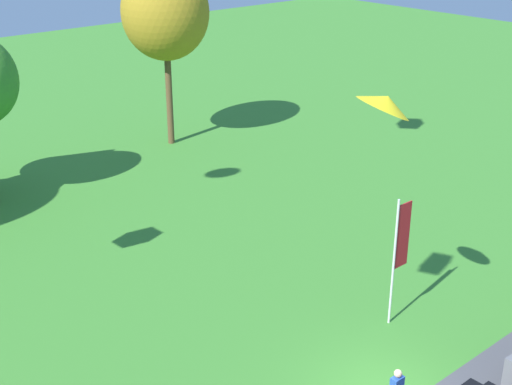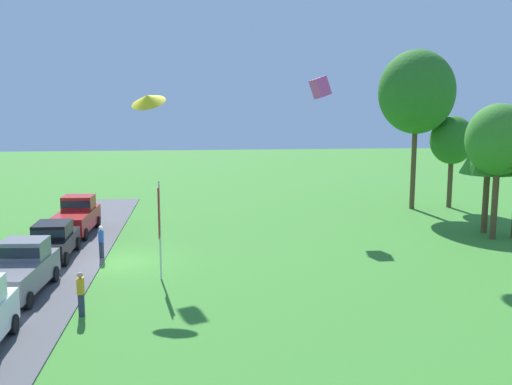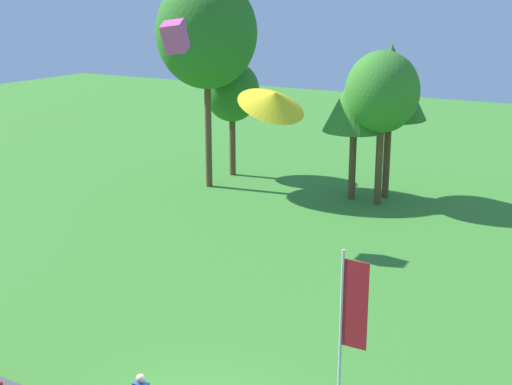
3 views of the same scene
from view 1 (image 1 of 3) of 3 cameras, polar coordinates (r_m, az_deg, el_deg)
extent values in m
sphere|color=beige|center=(19.70, 11.29, -14.02)|extent=(0.22, 0.22, 0.22)
cylinder|color=brown|center=(40.49, -6.94, 7.49)|extent=(0.36, 0.36, 5.26)
ellipsoid|color=olive|center=(39.51, -7.28, 14.16)|extent=(4.73, 4.73, 5.21)
cylinder|color=silver|center=(23.49, 10.95, -5.59)|extent=(0.08, 0.08, 4.49)
cube|color=red|center=(23.33, 11.66, -3.36)|extent=(0.64, 0.04, 2.25)
cone|color=yellow|center=(19.82, 10.30, 7.12)|extent=(2.13, 2.12, 1.00)
camera|label=2|loc=(45.44, 31.44, 13.33)|focal=42.00mm
camera|label=3|loc=(23.09, 54.95, 5.92)|focal=50.00mm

